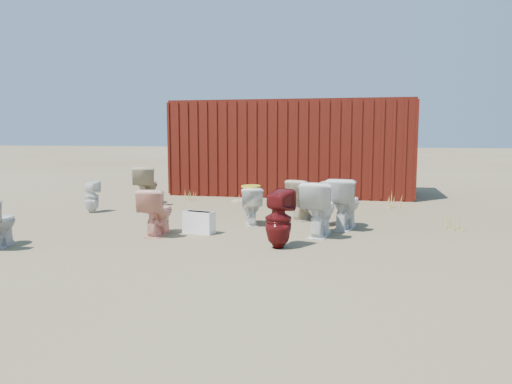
% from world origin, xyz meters
% --- Properties ---
extents(ground, '(100.00, 100.00, 0.00)m').
position_xyz_m(ground, '(0.00, 0.00, 0.00)').
color(ground, brown).
rests_on(ground, ground).
extents(shipping_container, '(6.00, 2.40, 2.40)m').
position_xyz_m(shipping_container, '(0.00, 5.20, 1.20)').
color(shipping_container, '#47110B').
rests_on(shipping_container, ground).
extents(toilet_front_pink, '(0.43, 0.73, 0.73)m').
position_xyz_m(toilet_front_pink, '(-1.28, -0.76, 0.37)').
color(toilet_front_pink, '#F4A48D').
rests_on(toilet_front_pink, ground).
extents(toilet_front_c, '(0.55, 0.87, 0.85)m').
position_xyz_m(toilet_front_c, '(1.19, -0.27, 0.42)').
color(toilet_front_c, white).
rests_on(toilet_front_c, ground).
extents(toilet_front_maroon, '(0.47, 0.48, 0.81)m').
position_xyz_m(toilet_front_maroon, '(0.72, -1.25, 0.41)').
color(toilet_front_maroon, '#5C0F11').
rests_on(toilet_front_maroon, ground).
extents(toilet_front_e, '(0.62, 0.90, 0.85)m').
position_xyz_m(toilet_front_e, '(1.55, 0.42, 0.42)').
color(toilet_front_e, silver).
rests_on(toilet_front_e, ground).
extents(toilet_back_a, '(0.30, 0.30, 0.63)m').
position_xyz_m(toilet_back_a, '(-3.46, 1.04, 0.32)').
color(toilet_back_a, silver).
rests_on(toilet_back_a, ground).
extents(toilet_back_beige_left, '(0.64, 0.91, 0.85)m').
position_xyz_m(toilet_back_beige_left, '(-2.90, 2.39, 0.42)').
color(toilet_back_beige_left, '#BEAE8B').
rests_on(toilet_back_beige_left, ground).
extents(toilet_back_beige_right, '(0.73, 0.84, 0.74)m').
position_xyz_m(toilet_back_beige_right, '(0.82, 1.13, 0.37)').
color(toilet_back_beige_right, beige).
rests_on(toilet_back_beige_right, ground).
extents(toilet_back_yellowlid, '(0.54, 0.72, 0.66)m').
position_xyz_m(toilet_back_yellowlid, '(-0.05, 0.42, 0.33)').
color(toilet_back_yellowlid, white).
rests_on(toilet_back_yellowlid, ground).
extents(toilet_back_e, '(0.48, 0.48, 0.76)m').
position_xyz_m(toilet_back_e, '(1.16, 0.57, 0.38)').
color(toilet_back_e, white).
rests_on(toilet_back_e, ground).
extents(yellow_lid, '(0.33, 0.42, 0.02)m').
position_xyz_m(yellow_lid, '(-0.05, 0.42, 0.67)').
color(yellow_lid, gold).
rests_on(yellow_lid, toilet_back_yellowlid).
extents(loose_tank, '(0.53, 0.31, 0.35)m').
position_xyz_m(loose_tank, '(-0.69, -0.51, 0.17)').
color(loose_tank, white).
rests_on(loose_tank, ground).
extents(loose_lid_near, '(0.45, 0.54, 0.02)m').
position_xyz_m(loose_lid_near, '(-0.97, 3.26, 0.01)').
color(loose_lid_near, tan).
rests_on(loose_lid_near, ground).
extents(loose_lid_far, '(0.47, 0.55, 0.02)m').
position_xyz_m(loose_lid_far, '(-2.96, 2.35, 0.01)').
color(loose_lid_far, beige).
rests_on(loose_lid_far, ground).
extents(weed_clump_a, '(0.36, 0.36, 0.26)m').
position_xyz_m(weed_clump_a, '(-2.15, 3.24, 0.13)').
color(weed_clump_a, '#A3A041').
rests_on(weed_clump_a, ground).
extents(weed_clump_b, '(0.32, 0.32, 0.26)m').
position_xyz_m(weed_clump_b, '(0.31, 2.98, 0.13)').
color(weed_clump_b, '#A3A041').
rests_on(weed_clump_b, ground).
extents(weed_clump_c, '(0.36, 0.36, 0.33)m').
position_xyz_m(weed_clump_c, '(2.50, 2.94, 0.16)').
color(weed_clump_c, '#A3A041').
rests_on(weed_clump_c, ground).
extents(weed_clump_d, '(0.30, 0.30, 0.26)m').
position_xyz_m(weed_clump_d, '(-0.83, 3.04, 0.13)').
color(weed_clump_d, '#A3A041').
rests_on(weed_clump_d, ground).
extents(weed_clump_e, '(0.34, 0.34, 0.27)m').
position_xyz_m(weed_clump_e, '(1.02, 3.50, 0.14)').
color(weed_clump_e, '#A3A041').
rests_on(weed_clump_e, ground).
extents(weed_clump_f, '(0.28, 0.28, 0.27)m').
position_xyz_m(weed_clump_f, '(3.31, 0.68, 0.13)').
color(weed_clump_f, '#A3A041').
rests_on(weed_clump_f, ground).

